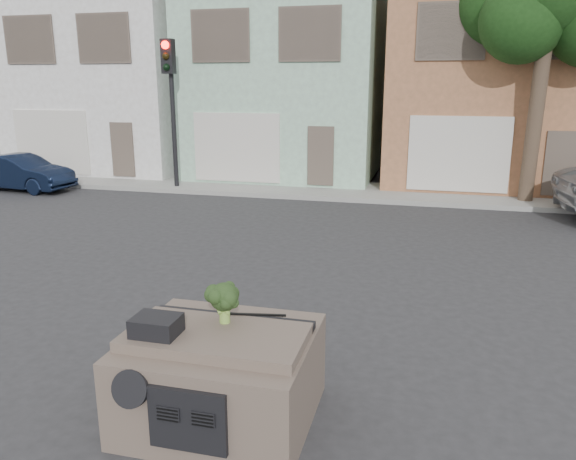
% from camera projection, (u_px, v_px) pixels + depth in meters
% --- Properties ---
extents(ground_plane, '(120.00, 120.00, 0.00)m').
position_uv_depth(ground_plane, '(288.00, 315.00, 9.20)').
color(ground_plane, '#303033').
rests_on(ground_plane, ground).
extents(sidewalk, '(40.00, 3.00, 0.15)m').
position_uv_depth(sidewalk, '(365.00, 192.00, 19.02)').
color(sidewalk, gray).
rests_on(sidewalk, ground).
extents(townhouse_white, '(7.20, 8.20, 7.55)m').
position_uv_depth(townhouse_white, '(126.00, 80.00, 24.45)').
color(townhouse_white, white).
rests_on(townhouse_white, ground).
extents(townhouse_mint, '(7.20, 8.20, 7.55)m').
position_uv_depth(townhouse_mint, '(293.00, 80.00, 22.65)').
color(townhouse_mint, '#A2CEB1').
rests_on(townhouse_mint, ground).
extents(townhouse_tan, '(7.20, 8.20, 7.55)m').
position_uv_depth(townhouse_tan, '(489.00, 79.00, 20.85)').
color(townhouse_tan, '#A66B47').
rests_on(townhouse_tan, ground).
extents(navy_sedan, '(3.89, 1.64, 1.25)m').
position_uv_depth(navy_sedan, '(23.00, 190.00, 19.72)').
color(navy_sedan, black).
rests_on(navy_sedan, ground).
extents(traffic_signal, '(0.40, 0.40, 5.10)m').
position_uv_depth(traffic_signal, '(172.00, 117.00, 19.00)').
color(traffic_signal, black).
rests_on(traffic_signal, ground).
extents(tree_near, '(4.40, 4.00, 8.50)m').
position_uv_depth(tree_near, '(541.00, 62.00, 16.09)').
color(tree_near, '#183913').
rests_on(tree_near, ground).
extents(car_dashboard, '(2.00, 1.80, 1.12)m').
position_uv_depth(car_dashboard, '(222.00, 373.00, 6.25)').
color(car_dashboard, brown).
rests_on(car_dashboard, ground).
extents(instrument_hump, '(0.48, 0.38, 0.20)m').
position_uv_depth(instrument_hump, '(156.00, 326.00, 5.89)').
color(instrument_hump, black).
rests_on(instrument_hump, car_dashboard).
extents(wiper_arm, '(0.69, 0.15, 0.02)m').
position_uv_depth(wiper_arm, '(256.00, 315.00, 6.39)').
color(wiper_arm, black).
rests_on(wiper_arm, car_dashboard).
extents(broccoli, '(0.49, 0.49, 0.47)m').
position_uv_depth(broccoli, '(224.00, 302.00, 6.15)').
color(broccoli, '#1E3115').
rests_on(broccoli, car_dashboard).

